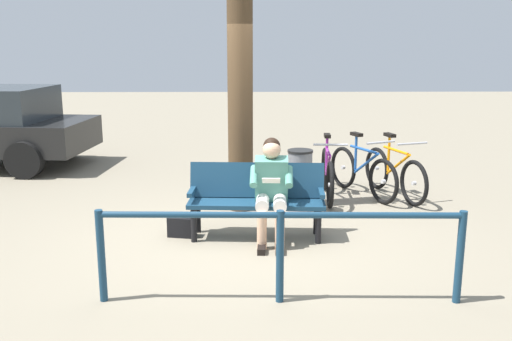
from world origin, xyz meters
TOP-DOWN VIEW (x-y plane):
  - ground_plane at (0.00, 0.00)m, footprint 40.00×40.00m
  - bench at (-0.14, -0.12)m, footprint 1.62×0.56m
  - person_reading at (-0.31, 0.05)m, footprint 0.51×0.78m
  - handbag at (0.76, -0.09)m, footprint 0.32×0.19m
  - tree_trunk at (0.06, -1.24)m, footprint 0.34×0.34m
  - litter_bin at (-0.74, -1.05)m, footprint 0.34×0.34m
  - bicycle_red at (-2.23, -1.83)m, footprint 0.64×1.62m
  - bicycle_orange at (-1.76, -1.91)m, footprint 0.77×1.55m
  - bicycle_blue at (-1.21, -1.77)m, footprint 0.48×1.68m
  - railing_fence at (-0.32, 1.65)m, footprint 3.23×0.14m

SIDE VIEW (x-z plane):
  - ground_plane at x=0.00m, z-range 0.00..0.00m
  - handbag at x=0.76m, z-range 0.00..0.24m
  - bicycle_red at x=-2.23m, z-range -0.11..0.83m
  - bicycle_orange at x=-1.76m, z-range -0.11..0.83m
  - bicycle_blue at x=-1.21m, z-range -0.11..0.83m
  - litter_bin at x=-0.74m, z-range 0.00..0.87m
  - bench at x=-0.14m, z-range 0.07..0.94m
  - railing_fence at x=-0.32m, z-range 0.17..1.02m
  - person_reading at x=-0.31m, z-range 0.06..1.27m
  - tree_trunk at x=0.06m, z-range 0.00..4.09m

